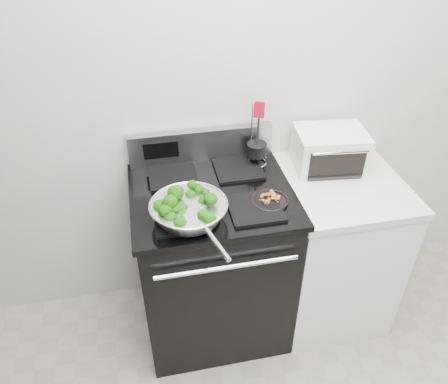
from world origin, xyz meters
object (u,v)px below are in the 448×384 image
object	(u,v)px
bacon_plate	(270,199)
utensil_holder	(256,153)
toaster_oven	(330,149)
skillet	(189,210)
gas_range	(213,260)

from	to	relation	value
bacon_plate	utensil_holder	size ratio (longest dim) A/B	0.48
bacon_plate	toaster_oven	bearing A→B (deg)	34.81
bacon_plate	utensil_holder	bearing A→B (deg)	85.97
toaster_oven	skillet	bearing A→B (deg)	-151.08
gas_range	toaster_oven	xyz separation A→B (m)	(0.66, 0.15, 0.54)
skillet	utensil_holder	bearing A→B (deg)	28.01
skillet	toaster_oven	xyz separation A→B (m)	(0.80, 0.34, 0.02)
gas_range	bacon_plate	size ratio (longest dim) A/B	6.51
toaster_oven	utensil_holder	bearing A→B (deg)	177.58
skillet	bacon_plate	bearing A→B (deg)	-8.12
skillet	bacon_plate	xyz separation A→B (m)	(0.39, 0.05, -0.04)
gas_range	bacon_plate	bearing A→B (deg)	-27.98
toaster_oven	gas_range	bearing A→B (deg)	-161.20
utensil_holder	bacon_plate	bearing A→B (deg)	-70.67
utensil_holder	toaster_oven	xyz separation A→B (m)	(0.38, -0.06, 0.01)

